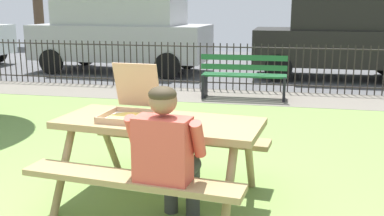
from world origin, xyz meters
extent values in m
cube|color=#739349|center=(0.00, 1.37, -0.01)|extent=(28.00, 10.75, 0.02)
cube|color=slate|center=(0.00, 6.05, 0.00)|extent=(28.00, 1.40, 0.01)
cube|color=#515154|center=(0.00, 10.65, -0.01)|extent=(28.00, 7.81, 0.01)
cube|color=#9A8054|center=(0.16, 1.15, 0.74)|extent=(1.87, 0.95, 0.06)
cube|color=#9A8054|center=(0.09, 0.55, 0.44)|extent=(1.82, 0.47, 0.05)
cube|color=#9A8054|center=(0.22, 1.74, 0.44)|extent=(1.82, 0.47, 0.05)
cylinder|color=#9A8054|center=(-0.62, 0.81, 0.35)|extent=(0.12, 0.44, 0.74)
cylinder|color=#9A8054|center=(-0.53, 1.64, 0.35)|extent=(0.12, 0.44, 0.74)
cylinder|color=#9A8054|center=(0.85, 0.65, 0.35)|extent=(0.12, 0.44, 0.74)
cylinder|color=#9A8054|center=(0.93, 1.48, 0.35)|extent=(0.12, 0.44, 0.74)
cube|color=tan|center=(-0.12, 1.10, 0.78)|extent=(0.46, 0.46, 0.01)
cube|color=silver|center=(-0.12, 1.10, 0.78)|extent=(0.42, 0.42, 0.00)
cube|color=tan|center=(-0.14, 0.89, 0.80)|extent=(0.43, 0.04, 0.04)
cube|color=tan|center=(-0.10, 1.31, 0.80)|extent=(0.43, 0.04, 0.04)
cube|color=tan|center=(-0.33, 1.12, 0.80)|extent=(0.04, 0.43, 0.04)
cube|color=tan|center=(0.09, 1.09, 0.80)|extent=(0.04, 0.43, 0.04)
cube|color=tan|center=(-0.10, 1.33, 1.04)|extent=(0.44, 0.16, 0.42)
cylinder|color=tan|center=(-0.12, 1.10, 0.79)|extent=(0.37, 0.37, 0.01)
cylinder|color=#ECC95B|center=(-0.12, 1.10, 0.80)|extent=(0.34, 0.34, 0.00)
cylinder|color=#373737|center=(0.31, 0.95, 0.22)|extent=(0.12, 0.12, 0.44)
cylinder|color=#373737|center=(0.29, 0.74, 0.47)|extent=(0.19, 0.43, 0.15)
cylinder|color=#373737|center=(0.51, 0.93, 0.22)|extent=(0.12, 0.12, 0.44)
cylinder|color=#373737|center=(0.49, 0.72, 0.47)|extent=(0.19, 0.43, 0.15)
cube|color=#CC4C3F|center=(0.36, 0.52, 0.70)|extent=(0.44, 0.26, 0.52)
cylinder|color=#CC4C3F|center=(0.11, 0.60, 0.80)|extent=(0.11, 0.22, 0.31)
cylinder|color=#CC4C3F|center=(0.63, 0.54, 0.80)|extent=(0.11, 0.22, 0.31)
sphere|color=#8C6647|center=(0.37, 0.54, 1.08)|extent=(0.21, 0.21, 0.21)
ellipsoid|color=#372E1E|center=(0.37, 0.53, 1.13)|extent=(0.21, 0.20, 0.12)
cylinder|color=#2D2823|center=(0.00, 6.75, 0.90)|extent=(19.29, 0.03, 0.03)
cylinder|color=#2D2823|center=(0.00, 6.75, 0.15)|extent=(19.29, 0.03, 0.03)
cylinder|color=#2D2823|center=(-5.21, 6.75, 0.49)|extent=(0.02, 0.02, 0.98)
cylinder|color=#2D2823|center=(-5.07, 6.75, 0.49)|extent=(0.02, 0.02, 0.98)
cylinder|color=#2D2823|center=(-4.93, 6.75, 0.49)|extent=(0.02, 0.02, 0.98)
cylinder|color=#2D2823|center=(-4.79, 6.75, 0.49)|extent=(0.02, 0.02, 0.98)
cylinder|color=#2D2823|center=(-4.65, 6.75, 0.49)|extent=(0.02, 0.02, 0.98)
cylinder|color=#2D2823|center=(-4.50, 6.75, 0.49)|extent=(0.02, 0.02, 0.98)
cylinder|color=#2D2823|center=(-4.36, 6.75, 0.49)|extent=(0.02, 0.02, 0.98)
cylinder|color=#2D2823|center=(-4.22, 6.75, 0.49)|extent=(0.02, 0.02, 0.98)
cylinder|color=#2D2823|center=(-4.08, 6.75, 0.49)|extent=(0.02, 0.02, 0.98)
cylinder|color=#2D2823|center=(-3.94, 6.75, 0.49)|extent=(0.02, 0.02, 0.98)
cylinder|color=#2D2823|center=(-3.80, 6.75, 0.49)|extent=(0.02, 0.02, 0.98)
cylinder|color=#2D2823|center=(-3.66, 6.75, 0.49)|extent=(0.02, 0.02, 0.98)
cylinder|color=#2D2823|center=(-3.52, 6.75, 0.49)|extent=(0.02, 0.02, 0.98)
cylinder|color=#2D2823|center=(-3.38, 6.75, 0.49)|extent=(0.02, 0.02, 0.98)
cylinder|color=#2D2823|center=(-3.24, 6.75, 0.49)|extent=(0.02, 0.02, 0.98)
cylinder|color=#2D2823|center=(-3.10, 6.75, 0.49)|extent=(0.02, 0.02, 0.98)
cylinder|color=#2D2823|center=(-2.96, 6.75, 0.49)|extent=(0.02, 0.02, 0.98)
cylinder|color=#2D2823|center=(-2.82, 6.75, 0.49)|extent=(0.02, 0.02, 0.98)
cylinder|color=#2D2823|center=(-2.67, 6.75, 0.49)|extent=(0.02, 0.02, 0.98)
cylinder|color=#2D2823|center=(-2.53, 6.75, 0.49)|extent=(0.02, 0.02, 0.98)
cylinder|color=#2D2823|center=(-2.39, 6.75, 0.49)|extent=(0.02, 0.02, 0.98)
cylinder|color=#2D2823|center=(-2.25, 6.75, 0.49)|extent=(0.02, 0.02, 0.98)
cylinder|color=#2D2823|center=(-2.11, 6.75, 0.49)|extent=(0.02, 0.02, 0.98)
cylinder|color=#2D2823|center=(-1.97, 6.75, 0.49)|extent=(0.02, 0.02, 0.98)
cylinder|color=#2D2823|center=(-1.83, 6.75, 0.49)|extent=(0.02, 0.02, 0.98)
cylinder|color=#2D2823|center=(-1.69, 6.75, 0.49)|extent=(0.02, 0.02, 0.98)
cylinder|color=#2D2823|center=(-1.55, 6.75, 0.49)|extent=(0.02, 0.02, 0.98)
cylinder|color=#2D2823|center=(-1.41, 6.75, 0.49)|extent=(0.02, 0.02, 0.98)
cylinder|color=#2D2823|center=(-1.27, 6.75, 0.49)|extent=(0.02, 0.02, 0.98)
cylinder|color=#2D2823|center=(-1.13, 6.75, 0.49)|extent=(0.02, 0.02, 0.98)
cylinder|color=#2D2823|center=(-0.99, 6.75, 0.49)|extent=(0.02, 0.02, 0.98)
cylinder|color=#2D2823|center=(-0.84, 6.75, 0.49)|extent=(0.02, 0.02, 0.98)
cylinder|color=#2D2823|center=(-0.70, 6.75, 0.49)|extent=(0.02, 0.02, 0.98)
cylinder|color=#2D2823|center=(-0.56, 6.75, 0.49)|extent=(0.02, 0.02, 0.98)
cylinder|color=#2D2823|center=(-0.42, 6.75, 0.49)|extent=(0.02, 0.02, 0.98)
cylinder|color=#2D2823|center=(-0.28, 6.75, 0.49)|extent=(0.02, 0.02, 0.98)
cylinder|color=#2D2823|center=(-0.14, 6.75, 0.49)|extent=(0.02, 0.02, 0.98)
cylinder|color=#2D2823|center=(0.00, 6.75, 0.49)|extent=(0.02, 0.02, 0.98)
cylinder|color=#2D2823|center=(0.14, 6.75, 0.49)|extent=(0.02, 0.02, 0.98)
cylinder|color=#2D2823|center=(0.28, 6.75, 0.49)|extent=(0.02, 0.02, 0.98)
cylinder|color=#2D2823|center=(0.42, 6.75, 0.49)|extent=(0.02, 0.02, 0.98)
cylinder|color=#2D2823|center=(0.56, 6.75, 0.49)|extent=(0.02, 0.02, 0.98)
cylinder|color=#2D2823|center=(0.70, 6.75, 0.49)|extent=(0.02, 0.02, 0.98)
cylinder|color=#2D2823|center=(0.84, 6.75, 0.49)|extent=(0.02, 0.02, 0.98)
cylinder|color=#2D2823|center=(0.99, 6.75, 0.49)|extent=(0.02, 0.02, 0.98)
cylinder|color=#2D2823|center=(1.13, 6.75, 0.49)|extent=(0.02, 0.02, 0.98)
cylinder|color=#2D2823|center=(1.27, 6.75, 0.49)|extent=(0.02, 0.02, 0.98)
cylinder|color=#2D2823|center=(1.41, 6.75, 0.49)|extent=(0.02, 0.02, 0.98)
cylinder|color=#2D2823|center=(1.55, 6.75, 0.49)|extent=(0.02, 0.02, 0.98)
cylinder|color=#2D2823|center=(1.69, 6.75, 0.49)|extent=(0.02, 0.02, 0.98)
cylinder|color=#2D2823|center=(1.83, 6.75, 0.49)|extent=(0.02, 0.02, 0.98)
cylinder|color=#2D2823|center=(1.97, 6.75, 0.49)|extent=(0.02, 0.02, 0.98)
cylinder|color=#2D2823|center=(2.11, 6.75, 0.49)|extent=(0.02, 0.02, 0.98)
cylinder|color=#2D2823|center=(2.25, 6.75, 0.49)|extent=(0.02, 0.02, 0.98)
cylinder|color=#2D2823|center=(2.39, 6.75, 0.49)|extent=(0.02, 0.02, 0.98)
cylinder|color=#2D2823|center=(2.53, 6.75, 0.49)|extent=(0.02, 0.02, 0.98)
cylinder|color=#2D2823|center=(2.67, 6.75, 0.49)|extent=(0.02, 0.02, 0.98)
cylinder|color=#2D2823|center=(2.82, 6.75, 0.49)|extent=(0.02, 0.02, 0.98)
cylinder|color=#2D2823|center=(2.96, 6.75, 0.49)|extent=(0.02, 0.02, 0.98)
cylinder|color=#2D2823|center=(3.10, 6.75, 0.49)|extent=(0.02, 0.02, 0.98)
cube|color=#206032|center=(0.44, 6.12, 0.44)|extent=(1.60, 0.12, 0.04)
cube|color=#206032|center=(0.44, 5.98, 0.44)|extent=(1.60, 0.12, 0.04)
cube|color=#206032|center=(0.45, 5.84, 0.44)|extent=(1.60, 0.12, 0.04)
cube|color=#206032|center=(0.45, 5.78, 0.62)|extent=(1.60, 0.08, 0.11)
cube|color=#206032|center=(0.45, 5.78, 0.80)|extent=(1.60, 0.08, 0.11)
cube|color=black|center=(1.20, 5.94, 0.22)|extent=(0.06, 0.44, 0.44)
cube|color=black|center=(-0.32, 5.92, 0.22)|extent=(0.06, 0.44, 0.44)
cube|color=#B6B4B7|center=(-3.09, 8.79, 0.79)|extent=(4.67, 2.03, 0.90)
cube|color=#B6B4B7|center=(-3.09, 8.79, 1.66)|extent=(3.27, 1.75, 0.84)
cube|color=#262D38|center=(-2.05, 8.74, 1.66)|extent=(0.11, 1.56, 0.71)
cylinder|color=black|center=(-1.57, 7.80, 0.32)|extent=(0.64, 0.14, 0.64)
cylinder|color=black|center=(-1.49, 9.64, 0.32)|extent=(0.64, 0.14, 0.64)
cylinder|color=black|center=(-4.69, 7.94, 0.32)|extent=(0.64, 0.14, 0.64)
cylinder|color=black|center=(-4.62, 9.77, 0.32)|extent=(0.64, 0.14, 0.64)
cube|color=black|center=(2.37, 8.79, 0.76)|extent=(3.91, 1.74, 0.84)
cube|color=black|center=(2.37, 8.79, 1.58)|extent=(2.21, 1.53, 0.80)
cube|color=#262D38|center=(3.09, 8.79, 1.58)|extent=(0.05, 1.46, 0.68)
cylinder|color=black|center=(1.04, 7.94, 0.32)|extent=(0.64, 0.11, 0.64)
cylinder|color=black|center=(1.05, 9.66, 0.32)|extent=(0.64, 0.11, 0.64)
cylinder|color=brown|center=(-9.23, 15.20, 1.50)|extent=(0.42, 0.42, 3.00)
cylinder|color=brown|center=(-3.41, 15.20, 1.78)|extent=(0.34, 0.34, 3.57)
cylinder|color=brown|center=(3.59, 15.20, 1.46)|extent=(0.30, 0.30, 2.92)
camera|label=1|loc=(1.24, -2.56, 1.77)|focal=42.10mm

